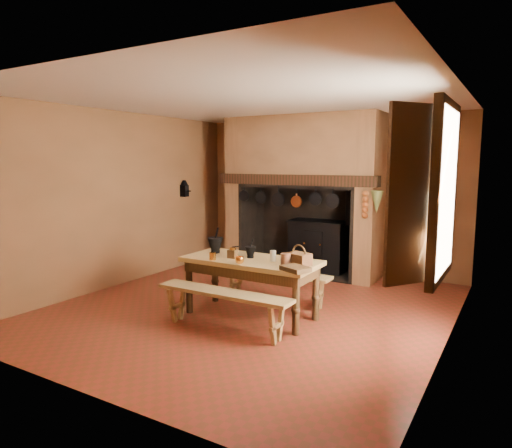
{
  "coord_description": "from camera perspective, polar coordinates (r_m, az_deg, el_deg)",
  "views": [
    {
      "loc": [
        3.13,
        -5.2,
        2.0
      ],
      "look_at": [
        -0.11,
        0.3,
        1.12
      ],
      "focal_mm": 32.0,
      "sensor_mm": 36.0,
      "label": 1
    }
  ],
  "objects": [
    {
      "name": "stoneware_crock",
      "position": [
        5.47,
        3.72,
        -4.47
      ],
      "size": [
        0.16,
        0.16,
        0.15
      ],
      "primitive_type": "cylinder",
      "rotation": [
        0.0,
        0.0,
        -0.41
      ],
      "color": "#502C1D",
      "rests_on": "work_table"
    },
    {
      "name": "brass_mug_a",
      "position": [
        5.81,
        -5.45,
        -4.03
      ],
      "size": [
        0.09,
        0.09,
        0.1
      ],
      "primitive_type": "cylinder",
      "rotation": [
        0.0,
        0.0,
        0.09
      ],
      "color": "orange",
      "rests_on": "work_table"
    },
    {
      "name": "wooden_tray",
      "position": [
        5.23,
        4.96,
        -5.58
      ],
      "size": [
        0.38,
        0.33,
        0.05
      ],
      "primitive_type": "cube",
      "rotation": [
        0.0,
        0.0,
        -0.41
      ],
      "color": "#3A2612",
      "rests_on": "work_table"
    },
    {
      "name": "onion_string",
      "position": [
        7.34,
        13.5,
        2.37
      ],
      "size": [
        0.12,
        0.1,
        0.46
      ],
      "primitive_type": null,
      "color": "#B35721",
      "rests_on": "chimney_breast"
    },
    {
      "name": "window",
      "position": [
        4.88,
        21.25,
        3.78
      ],
      "size": [
        0.39,
        1.75,
        1.76
      ],
      "color": "white",
      "rests_on": "wall_right"
    },
    {
      "name": "chimney_breast",
      "position": [
        8.26,
        5.99,
        6.47
      ],
      "size": [
        2.95,
        0.96,
        2.8
      ],
      "color": "brown",
      "rests_on": "floor"
    },
    {
      "name": "wall_front",
      "position": [
        4.02,
        -21.18,
        -1.26
      ],
      "size": [
        5.0,
        0.02,
        2.8
      ],
      "primitive_type": "cube",
      "color": "brown",
      "rests_on": "floor"
    },
    {
      "name": "wall_left",
      "position": [
        7.69,
        -16.73,
        3.01
      ],
      "size": [
        0.02,
        5.5,
        2.8
      ],
      "primitive_type": "cube",
      "color": "brown",
      "rests_on": "floor"
    },
    {
      "name": "mixing_bowl",
      "position": [
        5.67,
        5.19,
        -4.44
      ],
      "size": [
        0.35,
        0.35,
        0.07
      ],
      "primitive_type": "imported",
      "rotation": [
        0.0,
        0.0,
        -0.16
      ],
      "color": "#C2BD95",
      "rests_on": "work_table"
    },
    {
      "name": "herb_bunch",
      "position": [
        7.29,
        14.87,
        2.68
      ],
      "size": [
        0.2,
        0.2,
        0.35
      ],
      "primitive_type": "cone",
      "rotation": [
        3.14,
        0.0,
        0.0
      ],
      "color": "#5D6731",
      "rests_on": "chimney_breast"
    },
    {
      "name": "brass_cup",
      "position": [
        5.58,
        -2.07,
        -4.53
      ],
      "size": [
        0.14,
        0.14,
        0.09
      ],
      "primitive_type": "imported",
      "rotation": [
        0.0,
        0.0,
        0.38
      ],
      "color": "orange",
      "rests_on": "work_table"
    },
    {
      "name": "ceiling",
      "position": [
        6.13,
        -0.56,
        15.33
      ],
      "size": [
        5.5,
        5.5,
        0.0
      ],
      "primitive_type": "plane",
      "rotation": [
        3.14,
        0.0,
        0.0
      ],
      "color": "silver",
      "rests_on": "back_wall"
    },
    {
      "name": "iron_range",
      "position": [
        8.42,
        7.85,
        -2.63
      ],
      "size": [
        1.12,
        0.55,
        1.6
      ],
      "color": "black",
      "rests_on": "floor"
    },
    {
      "name": "bench_front",
      "position": [
        5.45,
        -4.08,
        -9.61
      ],
      "size": [
        1.74,
        0.3,
        0.49
      ],
      "color": "tan",
      "rests_on": "floor"
    },
    {
      "name": "coffee_grinder",
      "position": [
        5.9,
        -2.93,
        -3.66
      ],
      "size": [
        0.15,
        0.12,
        0.17
      ],
      "rotation": [
        0.0,
        0.0,
        0.08
      ],
      "color": "#3A2612",
      "rests_on": "work_table"
    },
    {
      "name": "mortar_small",
      "position": [
        5.9,
        -0.7,
        -3.46
      ],
      "size": [
        0.15,
        0.15,
        0.25
      ],
      "rotation": [
        0.0,
        0.0,
        0.06
      ],
      "color": "black",
      "rests_on": "work_table"
    },
    {
      "name": "wall_right",
      "position": [
        5.28,
        23.42,
        0.66
      ],
      "size": [
        0.02,
        5.5,
        2.8
      ],
      "primitive_type": "cube",
      "color": "brown",
      "rests_on": "floor"
    },
    {
      "name": "back_wall",
      "position": [
        8.57,
        9.01,
        3.7
      ],
      "size": [
        5.0,
        0.02,
        2.8
      ],
      "primitive_type": "cube",
      "color": "brown",
      "rests_on": "floor"
    },
    {
      "name": "bench_back",
      "position": [
        6.52,
        2.41,
        -6.88
      ],
      "size": [
        1.64,
        0.29,
        0.46
      ],
      "color": "tan",
      "rests_on": "floor"
    },
    {
      "name": "mortar_large",
      "position": [
        6.23,
        -5.11,
        -2.56
      ],
      "size": [
        0.21,
        0.21,
        0.36
      ],
      "rotation": [
        0.0,
        0.0,
        -0.31
      ],
      "color": "black",
      "rests_on": "work_table"
    },
    {
      "name": "hanging_pans",
      "position": [
        7.85,
        4.16,
        3.12
      ],
      "size": [
        1.92,
        0.29,
        0.27
      ],
      "color": "black",
      "rests_on": "chimney_breast"
    },
    {
      "name": "wall_coffee_mill",
      "position": [
        8.76,
        -8.93,
        4.55
      ],
      "size": [
        0.23,
        0.16,
        0.31
      ],
      "color": "black",
      "rests_on": "wall_left"
    },
    {
      "name": "work_table",
      "position": [
        5.89,
        -0.63,
        -5.5
      ],
      "size": [
        1.76,
        0.78,
        0.76
      ],
      "color": "tan",
      "rests_on": "floor"
    },
    {
      "name": "hearth_pans",
      "position": [
        8.73,
        1.08,
        -4.8
      ],
      "size": [
        0.51,
        0.62,
        0.2
      ],
      "color": "orange",
      "rests_on": "floor"
    },
    {
      "name": "floor",
      "position": [
        6.39,
        -0.52,
        -10.41
      ],
      "size": [
        5.5,
        5.5,
        0.0
      ],
      "primitive_type": "plane",
      "color": "maroon",
      "rests_on": "ground"
    },
    {
      "name": "wicker_basket",
      "position": [
        5.5,
        5.39,
        -4.31
      ],
      "size": [
        0.31,
        0.26,
        0.26
      ],
      "rotation": [
        0.0,
        0.0,
        -0.28
      ],
      "color": "#4E3217",
      "rests_on": "work_table"
    },
    {
      "name": "brass_mug_b",
      "position": [
        6.05,
        -0.73,
        -3.5
      ],
      "size": [
        0.1,
        0.1,
        0.1
      ],
      "primitive_type": "cylinder",
      "rotation": [
        0.0,
        0.0,
        -0.18
      ],
      "color": "orange",
      "rests_on": "work_table"
    },
    {
      "name": "glass_jar",
      "position": [
        5.71,
        2.14,
        -4.0
      ],
      "size": [
        0.09,
        0.09,
        0.14
      ],
      "primitive_type": "cylinder",
      "rotation": [
        0.0,
        0.0,
        -0.1
      ],
      "color": "beige",
      "rests_on": "work_table"
    }
  ]
}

